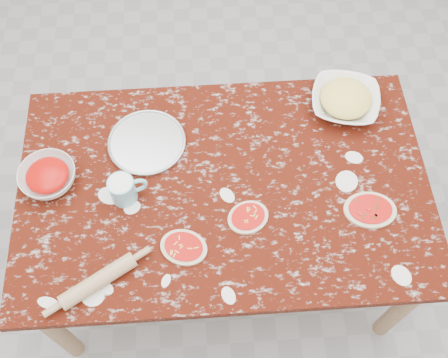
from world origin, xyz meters
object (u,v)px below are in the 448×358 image
(sauce_bowl, at_px, (48,177))
(rolling_pin, at_px, (98,281))
(worktable, at_px, (224,195))
(flour_mug, at_px, (124,189))
(pizza_tray, at_px, (147,143))
(cheese_bowl, at_px, (345,101))

(sauce_bowl, distance_m, rolling_pin, 0.47)
(worktable, xyz_separation_m, sauce_bowl, (-0.67, 0.06, 0.12))
(worktable, distance_m, flour_mug, 0.40)
(pizza_tray, distance_m, cheese_bowl, 0.84)
(flour_mug, height_order, rolling_pin, flour_mug)
(pizza_tray, height_order, cheese_bowl, cheese_bowl)
(pizza_tray, bearing_deg, flour_mug, -108.37)
(flour_mug, xyz_separation_m, rolling_pin, (-0.08, -0.34, -0.03))
(sauce_bowl, bearing_deg, cheese_bowl, 13.26)
(pizza_tray, xyz_separation_m, flour_mug, (-0.08, -0.24, 0.05))
(pizza_tray, relative_size, rolling_pin, 1.09)
(worktable, bearing_deg, rolling_pin, -141.92)
(cheese_bowl, bearing_deg, sauce_bowl, -166.74)
(flour_mug, relative_size, rolling_pin, 0.51)
(worktable, bearing_deg, cheese_bowl, 33.20)
(worktable, distance_m, pizza_tray, 0.38)
(cheese_bowl, height_order, flour_mug, flour_mug)
(worktable, relative_size, rolling_pin, 5.64)
(worktable, xyz_separation_m, cheese_bowl, (0.53, 0.35, 0.12))
(sauce_bowl, height_order, rolling_pin, sauce_bowl)
(flour_mug, bearing_deg, worktable, 3.63)
(worktable, relative_size, sauce_bowl, 7.29)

